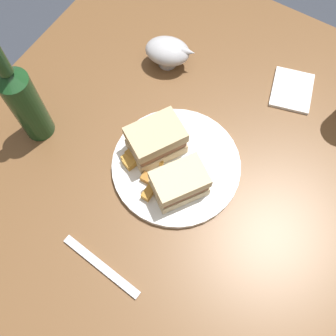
% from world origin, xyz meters
% --- Properties ---
extents(ground_plane, '(6.00, 6.00, 0.00)m').
position_xyz_m(ground_plane, '(0.00, 0.00, 0.00)').
color(ground_plane, '#333842').
extents(dining_table, '(1.17, 0.92, 0.71)m').
position_xyz_m(dining_table, '(0.00, 0.00, 0.36)').
color(dining_table, brown).
rests_on(dining_table, ground).
extents(plate, '(0.27, 0.27, 0.01)m').
position_xyz_m(plate, '(-0.05, 0.01, 0.72)').
color(plate, white).
rests_on(plate, dining_table).
extents(sandwich_half_left, '(0.13, 0.12, 0.08)m').
position_xyz_m(sandwich_half_left, '(-0.05, -0.04, 0.77)').
color(sandwich_half_left, '#CCB284').
rests_on(sandwich_half_left, plate).
extents(sandwich_half_right, '(0.12, 0.11, 0.07)m').
position_xyz_m(sandwich_half_right, '(-0.00, 0.05, 0.76)').
color(sandwich_half_right, beige).
rests_on(sandwich_half_right, plate).
extents(potato_wedge_front, '(0.04, 0.03, 0.02)m').
position_xyz_m(potato_wedge_front, '(0.00, -0.07, 0.74)').
color(potato_wedge_front, gold).
rests_on(potato_wedge_front, plate).
extents(potato_wedge_middle, '(0.05, 0.03, 0.02)m').
position_xyz_m(potato_wedge_middle, '(-0.02, -0.07, 0.74)').
color(potato_wedge_middle, '#B77F33').
rests_on(potato_wedge_middle, plate).
extents(potato_wedge_back, '(0.04, 0.02, 0.02)m').
position_xyz_m(potato_wedge_back, '(0.04, 0.00, 0.74)').
color(potato_wedge_back, '#B77F33').
rests_on(potato_wedge_back, plate).
extents(potato_wedge_left_edge, '(0.04, 0.03, 0.02)m').
position_xyz_m(potato_wedge_left_edge, '(-0.01, -0.07, 0.74)').
color(potato_wedge_left_edge, gold).
rests_on(potato_wedge_left_edge, plate).
extents(potato_wedge_right_edge, '(0.04, 0.05, 0.02)m').
position_xyz_m(potato_wedge_right_edge, '(-0.02, -0.03, 0.74)').
color(potato_wedge_right_edge, gold).
rests_on(potato_wedge_right_edge, plate).
extents(potato_wedge_stray, '(0.02, 0.04, 0.01)m').
position_xyz_m(potato_wedge_stray, '(0.02, -0.01, 0.74)').
color(potato_wedge_stray, '#AD702D').
rests_on(potato_wedge_stray, plate).
extents(gravy_boat, '(0.10, 0.13, 0.07)m').
position_xyz_m(gravy_boat, '(-0.27, -0.15, 0.76)').
color(gravy_boat, '#B7B7BC').
rests_on(gravy_boat, dining_table).
extents(cider_bottle, '(0.06, 0.06, 0.28)m').
position_xyz_m(cider_bottle, '(0.03, -0.29, 0.82)').
color(cider_bottle, '#19421E').
rests_on(cider_bottle, dining_table).
extents(napkin, '(0.13, 0.12, 0.01)m').
position_xyz_m(napkin, '(-0.35, 0.14, 0.72)').
color(napkin, white).
rests_on(napkin, dining_table).
extents(fork, '(0.03, 0.18, 0.01)m').
position_xyz_m(fork, '(0.21, -0.00, 0.72)').
color(fork, silver).
rests_on(fork, dining_table).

